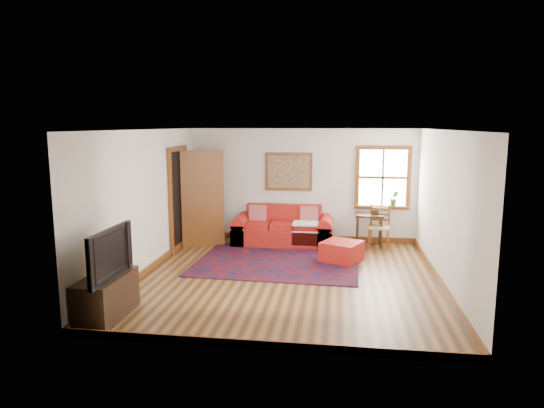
# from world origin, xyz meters

# --- Properties ---
(ground) EXTENTS (5.50, 5.50, 0.00)m
(ground) POSITION_xyz_m (0.00, 0.00, 0.00)
(ground) COLOR #432612
(ground) RESTS_ON ground
(room_envelope) EXTENTS (5.04, 5.54, 2.52)m
(room_envelope) POSITION_xyz_m (0.00, 0.02, 1.65)
(room_envelope) COLOR silver
(room_envelope) RESTS_ON ground
(window) EXTENTS (1.18, 0.20, 1.38)m
(window) POSITION_xyz_m (1.78, 2.70, 1.31)
(window) COLOR white
(window) RESTS_ON ground
(doorway) EXTENTS (0.89, 1.08, 2.14)m
(doorway) POSITION_xyz_m (-2.21, 1.78, 1.07)
(doorway) COLOR black
(doorway) RESTS_ON ground
(framed_artwork) EXTENTS (1.05, 0.07, 0.85)m
(framed_artwork) POSITION_xyz_m (-0.30, 2.71, 1.55)
(framed_artwork) COLOR brown
(framed_artwork) RESTS_ON ground
(persian_rug) EXTENTS (3.11, 2.53, 0.02)m
(persian_rug) POSITION_xyz_m (-0.30, 0.89, 0.01)
(persian_rug) COLOR #530B0F
(persian_rug) RESTS_ON ground
(red_leather_sofa) EXTENTS (2.14, 0.88, 0.84)m
(red_leather_sofa) POSITION_xyz_m (-0.37, 2.33, 0.28)
(red_leather_sofa) COLOR #AE1C16
(red_leather_sofa) RESTS_ON ground
(red_ottoman) EXTENTS (0.89, 0.89, 0.38)m
(red_ottoman) POSITION_xyz_m (0.90, 1.13, 0.19)
(red_ottoman) COLOR #AE1C16
(red_ottoman) RESTS_ON ground
(side_table) EXTENTS (0.58, 0.44, 0.70)m
(side_table) POSITION_xyz_m (1.47, 2.35, 0.58)
(side_table) COLOR #301D10
(side_table) RESTS_ON ground
(ladder_back_chair) EXTENTS (0.49, 0.47, 0.92)m
(ladder_back_chair) POSITION_xyz_m (1.68, 2.24, 0.49)
(ladder_back_chair) COLOR tan
(ladder_back_chair) RESTS_ON ground
(media_cabinet) EXTENTS (0.48, 1.07, 0.59)m
(media_cabinet) POSITION_xyz_m (-2.25, -2.08, 0.29)
(media_cabinet) COLOR #301D10
(media_cabinet) RESTS_ON ground
(television) EXTENTS (0.15, 1.16, 0.67)m
(television) POSITION_xyz_m (-2.23, -2.16, 0.92)
(television) COLOR black
(television) RESTS_ON media_cabinet
(candle_hurricane) EXTENTS (0.12, 0.12, 0.18)m
(candle_hurricane) POSITION_xyz_m (-2.20, -1.73, 0.67)
(candle_hurricane) COLOR silver
(candle_hurricane) RESTS_ON media_cabinet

